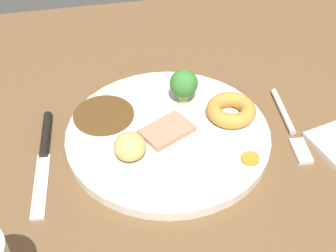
{
  "coord_description": "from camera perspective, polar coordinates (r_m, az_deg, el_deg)",
  "views": [
    {
      "loc": [
        6.32,
        45.68,
        49.14
      ],
      "look_at": [
        -3.06,
        -1.25,
        6.0
      ],
      "focal_mm": 50.95,
      "sensor_mm": 36.0,
      "label": 1
    }
  ],
  "objects": [
    {
      "name": "knife",
      "position": [
        0.66,
        -14.6,
        -3.02
      ],
      "size": [
        3.0,
        18.56,
        1.2
      ],
      "rotation": [
        0.0,
        0.0,
        1.49
      ],
      "color": "black",
      "rests_on": "dining_table"
    },
    {
      "name": "dinner_plate",
      "position": [
        0.66,
        0.0,
        -1.1
      ],
      "size": [
        28.0,
        28.0,
        1.4
      ],
      "primitive_type": "cylinder",
      "color": "silver",
      "rests_on": "dining_table"
    },
    {
      "name": "fork",
      "position": [
        0.7,
        14.38,
        -0.06
      ],
      "size": [
        2.64,
        15.32,
        0.9
      ],
      "rotation": [
        0.0,
        0.0,
        1.49
      ],
      "color": "silver",
      "rests_on": "dining_table"
    },
    {
      "name": "broccoli_floret",
      "position": [
        0.68,
        1.9,
        5.04
      ],
      "size": [
        4.07,
        4.07,
        5.27
      ],
      "color": "#8CB766",
      "rests_on": "dinner_plate"
    },
    {
      "name": "yorkshire_pudding",
      "position": [
        0.67,
        7.55,
        1.9
      ],
      "size": [
        6.99,
        6.99,
        2.14
      ],
      "primitive_type": "torus",
      "color": "#C68938",
      "rests_on": "dinner_plate"
    },
    {
      "name": "meat_slice_main",
      "position": [
        0.65,
        -0.14,
        -0.53
      ],
      "size": [
        8.14,
        7.2,
        0.8
      ],
      "primitive_type": "cube",
      "rotation": [
        0.0,
        0.0,
        3.63
      ],
      "color": "tan",
      "rests_on": "dinner_plate"
    },
    {
      "name": "carrot_coin_front",
      "position": [
        0.73,
        2.02,
        5.36
      ],
      "size": [
        2.82,
        2.82,
        0.57
      ],
      "primitive_type": "cylinder",
      "color": "orange",
      "rests_on": "dinner_plate"
    },
    {
      "name": "roast_potato_left",
      "position": [
        0.61,
        -4.6,
        -2.45
      ],
      "size": [
        5.03,
        5.16,
        3.4
      ],
      "primitive_type": "ellipsoid",
      "rotation": [
        0.0,
        0.0,
        2.91
      ],
      "color": "#D8B260",
      "rests_on": "dinner_plate"
    },
    {
      "name": "dining_table",
      "position": [
        0.66,
        -2.4,
        -3.77
      ],
      "size": [
        120.0,
        84.0,
        3.6
      ],
      "primitive_type": "cube",
      "color": "brown",
      "rests_on": "ground"
    },
    {
      "name": "gravy_pool",
      "position": [
        0.68,
        -7.71,
        1.33
      ],
      "size": [
        8.64,
        8.64,
        0.3
      ],
      "primitive_type": "cylinder",
      "color": "#563819",
      "rests_on": "dinner_plate"
    },
    {
      "name": "carrot_coin_back",
      "position": [
        0.62,
        9.82,
        -3.86
      ],
      "size": [
        2.37,
        2.37,
        0.45
      ],
      "primitive_type": "cylinder",
      "color": "orange",
      "rests_on": "dinner_plate"
    }
  ]
}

